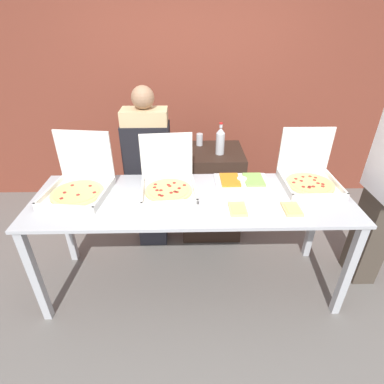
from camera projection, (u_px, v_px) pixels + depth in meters
name	position (u px, v px, depth m)	size (l,w,h in m)	color
ground_plane	(192.00, 282.00, 2.76)	(16.00, 16.00, 0.00)	slate
brick_wall_behind	(189.00, 86.00, 3.51)	(10.00, 0.06, 2.80)	brown
buffet_table	(192.00, 209.00, 2.35)	(2.44, 0.78, 0.91)	#B7BABF
pizza_box_far_left	(309.00, 176.00, 2.44)	(0.43, 0.45, 0.43)	silver
pizza_box_near_left	(168.00, 182.00, 2.35)	(0.45, 0.47, 0.42)	silver
pizza_box_near_right	(79.00, 184.00, 2.32)	(0.51, 0.52, 0.45)	silver
paper_plate_front_center	(238.00, 210.00, 2.13)	(0.25, 0.25, 0.03)	white
paper_plate_front_left	(292.00, 210.00, 2.13)	(0.25, 0.25, 0.03)	white
veggie_tray	(242.00, 181.00, 2.47)	(0.44, 0.27, 0.05)	white
sideboard_podium	(211.00, 192.00, 3.23)	(0.61, 0.56, 0.95)	black
soda_bottle	(220.00, 141.00, 2.85)	(0.08, 0.08, 0.31)	#B7BCC1
soda_can_silver	(200.00, 139.00, 3.08)	(0.07, 0.07, 0.12)	silver
person_server_vest	(148.00, 164.00, 2.82)	(0.42, 0.24, 1.62)	#2D2D38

